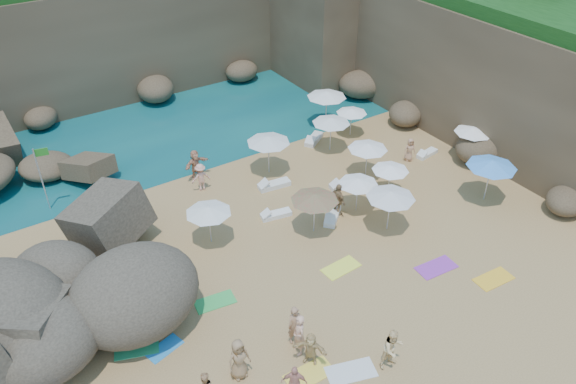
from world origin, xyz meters
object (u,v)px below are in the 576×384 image
flag_pole (42,171)px  person_stand_3 (338,200)px  parasol_0 (208,210)px  person_stand_4 (410,150)px  lounger_0 (314,139)px  person_stand_5 (195,164)px  parasol_1 (327,94)px  person_stand_6 (299,335)px  person_stand_2 (201,177)px  rock_outcrop (50,313)px  parasol_2 (268,139)px

flag_pole → person_stand_3: 15.26m
parasol_0 → person_stand_4: size_ratio=1.52×
lounger_0 → person_stand_4: size_ratio=1.24×
person_stand_3 → person_stand_4: 7.22m
person_stand_3 → person_stand_5: person_stand_3 is taller
parasol_1 → flag_pole: bearing=179.2°
lounger_0 → person_stand_6: bearing=-160.3°
parasol_1 → lounger_0: (-1.93, -1.40, -2.11)m
flag_pole → person_stand_2: size_ratio=2.24×
person_stand_3 → parasol_1: bearing=-30.8°
rock_outcrop → flag_pole: 8.27m
parasol_0 → person_stand_6: 8.03m
rock_outcrop → person_stand_3: (14.45, -1.05, 0.93)m
parasol_0 → lounger_0: 11.60m
person_stand_3 → person_stand_4: (6.93, 2.04, -0.20)m
flag_pole → parasol_2: size_ratio=1.47×
person_stand_2 → parasol_2: bearing=179.4°
person_stand_2 → person_stand_4: person_stand_2 is taller
person_stand_4 → parasol_1: bearing=119.4°
lounger_0 → person_stand_6: 16.92m
parasol_0 → person_stand_2: (1.62, 4.40, -1.12)m
flag_pole → parasol_0: size_ratio=1.64×
person_stand_6 → lounger_0: bearing=155.4°
parasol_0 → person_stand_3: parasol_0 is taller
lounger_0 → person_stand_3: 7.93m
rock_outcrop → person_stand_4: rock_outcrop is taller
lounger_0 → person_stand_4: bearing=-88.8°
flag_pole → person_stand_3: flag_pole is taller
parasol_1 → parasol_2: size_ratio=1.04×
flag_pole → person_stand_5: (7.79, -1.42, -1.46)m
rock_outcrop → parasol_1: (19.86, 7.42, 2.25)m
lounger_0 → person_stand_5: size_ratio=1.04×
person_stand_5 → person_stand_6: (-2.08, -13.69, 0.07)m
parasol_2 → person_stand_3: bearing=-81.3°
lounger_0 → person_stand_5: person_stand_5 is taller
parasol_0 → parasol_2: size_ratio=0.89×
flag_pole → person_stand_6: bearing=-69.3°
parasol_2 → person_stand_5: (-3.80, 1.79, -1.29)m
flag_pole → person_stand_2: bearing=-20.2°
rock_outcrop → flag_pole: flag_pole is taller
person_stand_2 → person_stand_5: bearing=-97.3°
flag_pole → person_stand_4: 20.55m
rock_outcrop → person_stand_5: 11.66m
parasol_2 → person_stand_2: 4.35m
flag_pole → person_stand_5: 8.05m
parasol_1 → person_stand_3: parasol_1 is taller
person_stand_3 → person_stand_5: bearing=34.2°
flag_pole → lounger_0: bearing=-5.9°
parasol_0 → person_stand_3: size_ratio=1.20×
parasol_1 → person_stand_4: 6.78m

